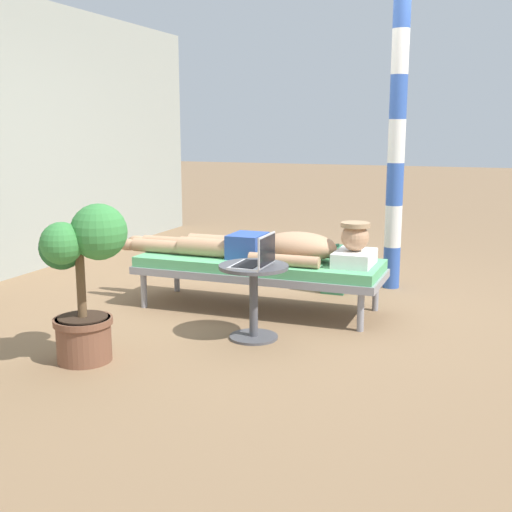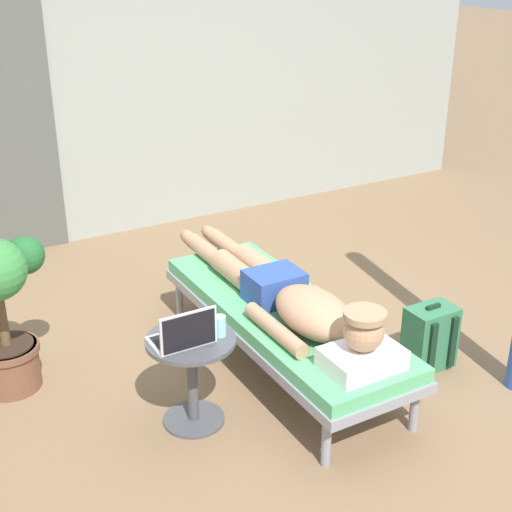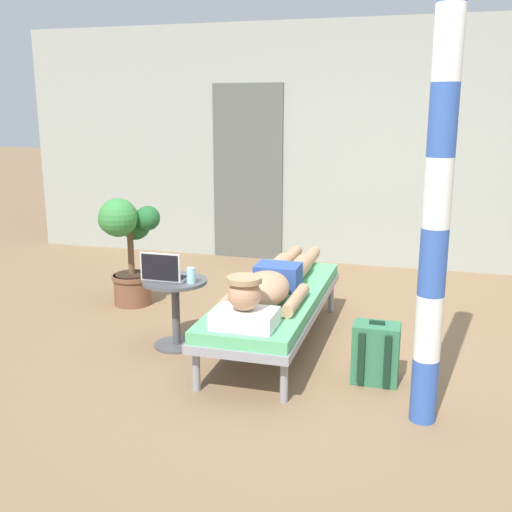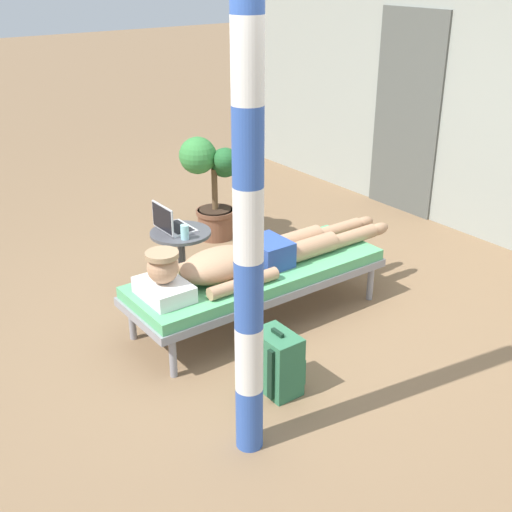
% 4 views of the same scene
% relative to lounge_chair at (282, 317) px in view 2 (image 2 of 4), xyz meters
% --- Properties ---
extents(ground_plane, '(40.00, 40.00, 0.00)m').
position_rel_lounge_chair_xyz_m(ground_plane, '(0.21, -0.07, -0.35)').
color(ground_plane, '#846647').
extents(house_wall_back, '(7.60, 0.20, 2.70)m').
position_rel_lounge_chair_xyz_m(house_wall_back, '(0.00, 2.74, 1.00)').
color(house_wall_back, '#999E93').
rests_on(house_wall_back, ground).
extents(house_door_panel, '(0.84, 0.03, 2.04)m').
position_rel_lounge_chair_xyz_m(house_door_panel, '(-1.00, 2.63, 0.67)').
color(house_door_panel, '#545651').
rests_on(house_door_panel, ground).
extents(lounge_chair, '(0.67, 1.98, 0.42)m').
position_rel_lounge_chair_xyz_m(lounge_chair, '(0.00, 0.00, 0.00)').
color(lounge_chair, gray).
rests_on(lounge_chair, ground).
extents(person_reclining, '(0.53, 2.17, 0.33)m').
position_rel_lounge_chair_xyz_m(person_reclining, '(0.00, -0.10, 0.17)').
color(person_reclining, white).
rests_on(person_reclining, lounge_chair).
extents(side_table, '(0.48, 0.48, 0.52)m').
position_rel_lounge_chair_xyz_m(side_table, '(-0.71, -0.23, 0.01)').
color(side_table, '#4C4C51').
rests_on(side_table, ground).
extents(laptop, '(0.31, 0.24, 0.23)m').
position_rel_lounge_chair_xyz_m(laptop, '(-0.77, -0.28, 0.24)').
color(laptop, silver).
rests_on(laptop, side_table).
extents(drink_glass, '(0.06, 0.06, 0.11)m').
position_rel_lounge_chair_xyz_m(drink_glass, '(-0.56, -0.28, 0.23)').
color(drink_glass, '#99D8E5').
rests_on(drink_glass, side_table).
extents(backpack, '(0.30, 0.26, 0.42)m').
position_rel_lounge_chair_xyz_m(backpack, '(0.80, -0.44, -0.15)').
color(backpack, '#33724C').
rests_on(backpack, ground).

